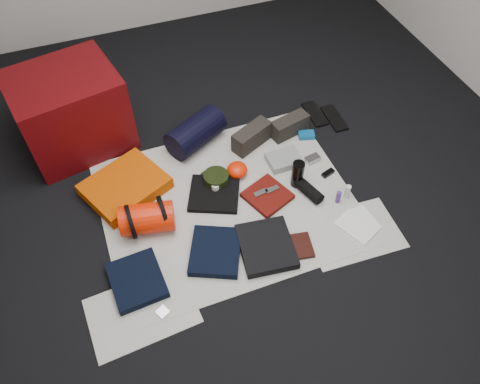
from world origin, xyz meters
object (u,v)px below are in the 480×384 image
object	(u,v)px
stuff_sack	(147,218)
navy_duffel	(196,132)
compact_camera	(313,159)
paperback_book	(302,246)
red_cabinet	(71,112)
sleeping_pad	(125,186)
water_bottle	(298,174)

from	to	relation	value
stuff_sack	navy_duffel	xyz separation A→B (m)	(0.50, 0.60, 0.01)
stuff_sack	compact_camera	distance (m)	1.22
paperback_book	compact_camera	bearing A→B (deg)	69.40
red_cabinet	navy_duffel	bearing A→B (deg)	-33.96
red_cabinet	compact_camera	bearing A→B (deg)	-38.91
sleeping_pad	paperback_book	bearing A→B (deg)	-41.70
stuff_sack	paperback_book	bearing A→B (deg)	-29.20
water_bottle	navy_duffel	bearing A→B (deg)	130.60
stuff_sack	water_bottle	bearing A→B (deg)	0.03
water_bottle	compact_camera	size ratio (longest dim) A/B	2.06
sleeping_pad	water_bottle	distance (m)	1.14
sleeping_pad	red_cabinet	bearing A→B (deg)	109.88
sleeping_pad	water_bottle	size ratio (longest dim) A/B	2.45
stuff_sack	water_bottle	xyz separation A→B (m)	(1.01, 0.00, 0.01)
sleeping_pad	compact_camera	distance (m)	1.30
water_bottle	sleeping_pad	bearing A→B (deg)	162.47
navy_duffel	paperback_book	world-z (taller)	navy_duffel
compact_camera	red_cabinet	bearing A→B (deg)	143.15
sleeping_pad	stuff_sack	xyz separation A→B (m)	(0.07, -0.34, 0.05)
compact_camera	water_bottle	bearing A→B (deg)	-151.48
sleeping_pad	navy_duffel	bearing A→B (deg)	24.50
water_bottle	compact_camera	bearing A→B (deg)	38.01
red_cabinet	paperback_book	world-z (taller)	red_cabinet
navy_duffel	compact_camera	xyz separation A→B (m)	(0.71, -0.45, -0.09)
navy_duffel	water_bottle	distance (m)	0.80
navy_duffel	compact_camera	world-z (taller)	navy_duffel
red_cabinet	navy_duffel	size ratio (longest dim) A/B	1.63
paperback_book	navy_duffel	bearing A→B (deg)	117.98
red_cabinet	navy_duffel	xyz separation A→B (m)	(0.78, -0.32, -0.17)
navy_duffel	water_bottle	xyz separation A→B (m)	(0.52, -0.60, -0.01)
stuff_sack	paperback_book	world-z (taller)	stuff_sack
compact_camera	sleeping_pad	bearing A→B (deg)	162.05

